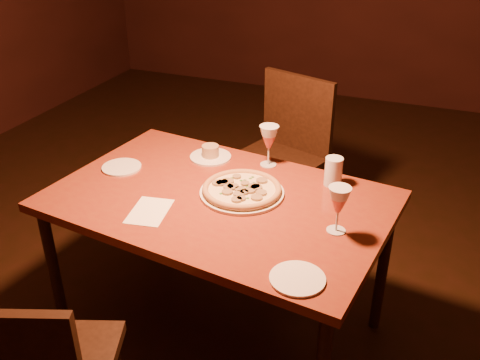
% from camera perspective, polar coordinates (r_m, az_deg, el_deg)
% --- Properties ---
extents(floor, '(7.00, 7.00, 0.00)m').
position_cam_1_polar(floor, '(2.72, 3.49, -15.55)').
color(floor, black).
rests_on(floor, ground).
extents(dining_table, '(1.50, 1.07, 0.75)m').
position_cam_1_polar(dining_table, '(2.29, -2.23, -3.25)').
color(dining_table, maroon).
rests_on(dining_table, floor).
extents(chair_far, '(0.60, 0.60, 0.98)m').
position_cam_1_polar(chair_far, '(3.13, 4.52, 3.02)').
color(chair_far, black).
rests_on(chair_far, floor).
extents(pizza_plate, '(0.36, 0.36, 0.04)m').
position_cam_1_polar(pizza_plate, '(2.27, 0.20, -1.05)').
color(pizza_plate, white).
rests_on(pizza_plate, dining_table).
extents(ramekin_saucer, '(0.20, 0.20, 0.06)m').
position_cam_1_polar(ramekin_saucer, '(2.59, -3.17, 2.80)').
color(ramekin_saucer, white).
rests_on(ramekin_saucer, dining_table).
extents(wine_glass_far, '(0.09, 0.09, 0.20)m').
position_cam_1_polar(wine_glass_far, '(2.48, 3.08, 3.66)').
color(wine_glass_far, '#CC5955').
rests_on(wine_glass_far, dining_table).
extents(wine_glass_right, '(0.09, 0.09, 0.19)m').
position_cam_1_polar(wine_glass_right, '(2.02, 10.41, -3.13)').
color(wine_glass_right, '#CC5955').
rests_on(wine_glass_right, dining_table).
extents(water_tumbler, '(0.08, 0.08, 0.13)m').
position_cam_1_polar(water_tumbler, '(2.36, 9.93, 0.91)').
color(water_tumbler, silver).
rests_on(water_tumbler, dining_table).
extents(side_plate_left, '(0.18, 0.18, 0.01)m').
position_cam_1_polar(side_plate_left, '(2.55, -12.51, 1.34)').
color(side_plate_left, white).
rests_on(side_plate_left, dining_table).
extents(side_plate_near, '(0.19, 0.19, 0.01)m').
position_cam_1_polar(side_plate_near, '(1.81, 6.14, -10.42)').
color(side_plate_near, white).
rests_on(side_plate_near, dining_table).
extents(menu_card, '(0.18, 0.23, 0.00)m').
position_cam_1_polar(menu_card, '(2.19, -9.63, -3.30)').
color(menu_card, white).
rests_on(menu_card, dining_table).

